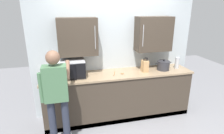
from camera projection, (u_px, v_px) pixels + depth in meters
back_wall_tiled at (115, 45)px, 3.71m from camera, size 3.31×0.44×2.73m
counter_unit at (119, 95)px, 3.74m from camera, size 2.92×0.61×0.94m
microwave_oven at (67, 69)px, 3.35m from camera, size 0.59×0.45×0.31m
knife_block at (145, 66)px, 3.64m from camera, size 0.11×0.15×0.31m
thermos_flask at (177, 63)px, 3.83m from camera, size 0.09×0.09×0.24m
wooden_spoon at (118, 73)px, 3.55m from camera, size 0.23×0.23×0.02m
stock_pot at (163, 65)px, 3.74m from camera, size 0.35×0.25×0.22m
person_figure at (56, 93)px, 2.73m from camera, size 0.46×0.50×1.60m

